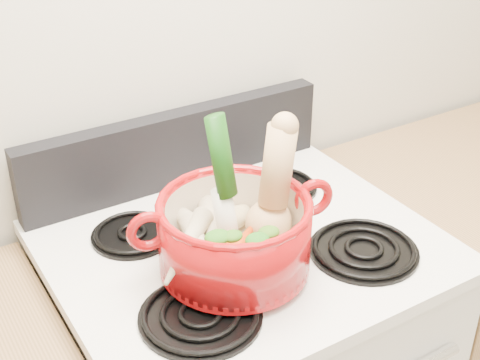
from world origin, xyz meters
TOP-DOWN VIEW (x-y plane):
  - wall_back at (0.00, 1.75)m, footprint 3.50×0.02m
  - cooktop at (0.00, 1.40)m, footprint 0.78×0.67m
  - control_backsplash at (0.00, 1.70)m, footprint 0.76×0.05m
  - burner_front_left at (-0.19, 1.24)m, footprint 0.22×0.22m
  - burner_front_right at (0.19, 1.24)m, footprint 0.22×0.22m
  - burner_back_left at (-0.19, 1.54)m, footprint 0.17×0.17m
  - burner_back_right at (0.19, 1.54)m, footprint 0.17×0.17m
  - dutch_oven at (-0.07, 1.32)m, footprint 0.34×0.34m
  - pot_handle_left at (-0.23, 1.35)m, footprint 0.08×0.03m
  - pot_handle_right at (0.09, 1.29)m, footprint 0.08×0.03m
  - squash at (0.01, 1.32)m, footprint 0.17×0.14m
  - leek at (-0.07, 1.34)m, footprint 0.07×0.11m
  - ginger at (-0.03, 1.40)m, footprint 0.09×0.07m
  - parsnip_0 at (-0.10, 1.34)m, footprint 0.14×0.25m
  - parsnip_1 at (-0.14, 1.31)m, footprint 0.09×0.21m
  - parsnip_2 at (-0.10, 1.39)m, footprint 0.12×0.20m
  - parsnip_3 at (-0.16, 1.34)m, footprint 0.17×0.16m
  - carrot_0 at (-0.09, 1.27)m, footprint 0.05×0.17m
  - carrot_1 at (-0.10, 1.29)m, footprint 0.08×0.13m
  - carrot_2 at (-0.08, 1.29)m, footprint 0.05×0.17m
  - carrot_3 at (-0.08, 1.29)m, footprint 0.15×0.11m

SIDE VIEW (x-z plane):
  - cooktop at x=0.00m, z-range 0.92..0.95m
  - burner_front_left at x=-0.19m, z-range 0.95..0.97m
  - burner_front_right at x=0.19m, z-range 0.95..0.97m
  - burner_back_left at x=-0.19m, z-range 0.95..0.97m
  - burner_back_right at x=0.19m, z-range 0.95..0.97m
  - carrot_0 at x=-0.09m, z-range 0.99..1.04m
  - ginger at x=-0.03m, z-range 1.00..1.04m
  - parsnip_0 at x=-0.10m, z-range 0.99..1.06m
  - carrot_1 at x=-0.10m, z-range 1.00..1.04m
  - carrot_2 at x=-0.08m, z-range 1.00..1.05m
  - parsnip_1 at x=-0.14m, z-range 1.00..1.06m
  - parsnip_2 at x=-0.10m, z-range 1.00..1.06m
  - carrot_3 at x=-0.08m, z-range 1.01..1.06m
  - dutch_oven at x=-0.07m, z-range 0.97..1.11m
  - control_backsplash at x=0.00m, z-range 0.95..1.13m
  - parsnip_3 at x=-0.16m, z-range 1.01..1.07m
  - pot_handle_left at x=-0.23m, z-range 1.05..1.13m
  - pot_handle_right at x=0.09m, z-range 1.05..1.13m
  - squash at x=0.01m, z-range 0.99..1.25m
  - leek at x=-0.07m, z-range 1.00..1.28m
  - wall_back at x=0.00m, z-range 0.00..2.60m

